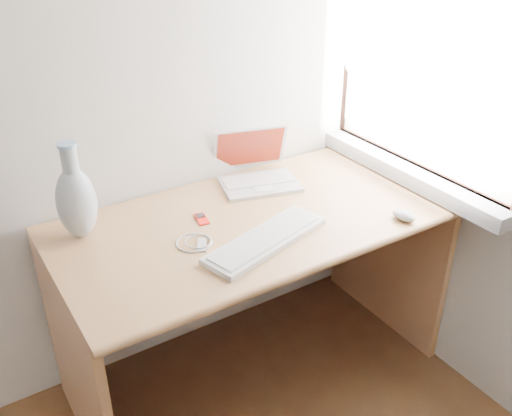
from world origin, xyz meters
TOP-DOWN VIEW (x-y plane):
  - window at (1.72, 1.30)m, footprint 0.11×0.99m
  - desk at (1.03, 1.46)m, footprint 1.42×0.71m
  - laptop at (1.18, 1.62)m, footprint 0.34×0.32m
  - external_keyboard at (0.97, 1.21)m, footprint 0.49×0.26m
  - mouse at (1.46, 1.08)m, footprint 0.07×0.10m
  - ipod at (0.86, 1.46)m, footprint 0.05×0.09m
  - cable_coil at (0.77, 1.33)m, footprint 0.14×0.14m
  - remote at (0.78, 1.31)m, footprint 0.07×0.08m
  - vase at (0.47, 1.58)m, footprint 0.13×0.13m

SIDE VIEW (x-z plane):
  - desk at x=1.03m, z-range 0.16..0.91m
  - remote at x=0.78m, z-range 0.75..0.76m
  - cable_coil at x=0.77m, z-range 0.75..0.76m
  - ipod at x=0.86m, z-range 0.75..0.76m
  - external_keyboard at x=0.97m, z-range 0.75..0.78m
  - mouse at x=1.46m, z-range 0.75..0.78m
  - laptop at x=1.18m, z-range 0.70..0.90m
  - vase at x=0.47m, z-range 0.72..1.05m
  - window at x=1.72m, z-range 0.72..1.83m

